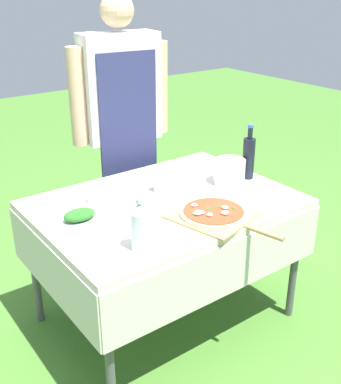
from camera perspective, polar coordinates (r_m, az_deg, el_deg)
name	(u,v)px	position (r m, az deg, el deg)	size (l,w,h in m)	color
ground_plane	(166,317)	(2.86, -0.57, -14.54)	(12.00, 12.00, 0.00)	#477A2D
prep_table	(165,214)	(2.50, -0.63, -2.60)	(1.31, 0.95, 0.74)	beige
person_cook	(122,114)	(3.03, -5.83, 9.13)	(0.64, 0.26, 1.71)	#333D56
pizza_on_peel	(215,214)	(2.31, 5.27, -2.59)	(0.43, 0.58, 0.05)	tan
oil_bottle	(249,157)	(2.75, 9.24, 4.11)	(0.07, 0.07, 0.31)	black
water_bottle	(140,226)	(1.99, -3.66, -4.04)	(0.08, 0.08, 0.23)	silver
herb_container	(79,216)	(2.30, -10.74, -2.77)	(0.19, 0.13, 0.06)	silver
mixing_tub	(229,172)	(2.68, 7.00, 2.42)	(0.17, 0.17, 0.14)	silver
plate_stack	(110,197)	(2.50, -7.21, -0.60)	(0.24, 0.24, 0.02)	white
sauce_jar	(160,184)	(2.56, -1.20, 1.00)	(0.07, 0.07, 0.10)	silver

